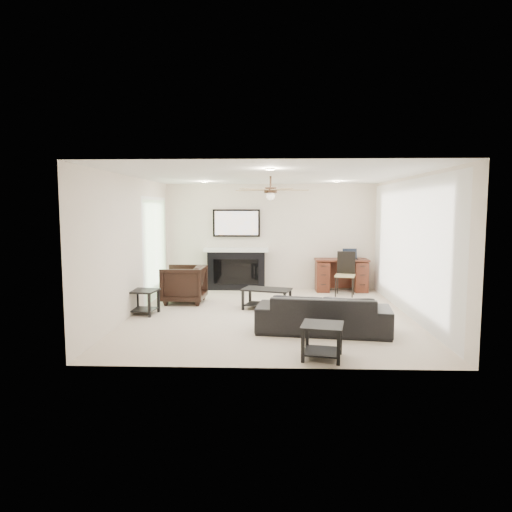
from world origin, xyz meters
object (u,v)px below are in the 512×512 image
(coffee_table, at_px, (267,299))
(fireplace_unit, at_px, (236,250))
(desk, at_px, (341,275))
(sofa, at_px, (323,313))
(armchair, at_px, (184,284))

(coffee_table, xyz_separation_m, fireplace_unit, (-0.75, 2.09, 0.75))
(coffee_table, distance_m, desk, 2.62)
(desk, bearing_deg, coffee_table, -130.99)
(sofa, distance_m, coffee_table, 1.84)
(coffee_table, height_order, fireplace_unit, fireplace_unit)
(sofa, height_order, coffee_table, sofa)
(fireplace_unit, distance_m, desk, 2.53)
(armchair, distance_m, desk, 3.70)
(sofa, relative_size, armchair, 2.43)
(coffee_table, distance_m, fireplace_unit, 2.34)
(sofa, bearing_deg, desk, -95.11)
(sofa, bearing_deg, armchair, -31.89)
(desk, bearing_deg, armchair, -157.40)
(armchair, bearing_deg, fireplace_unit, 149.89)
(coffee_table, height_order, desk, desk)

